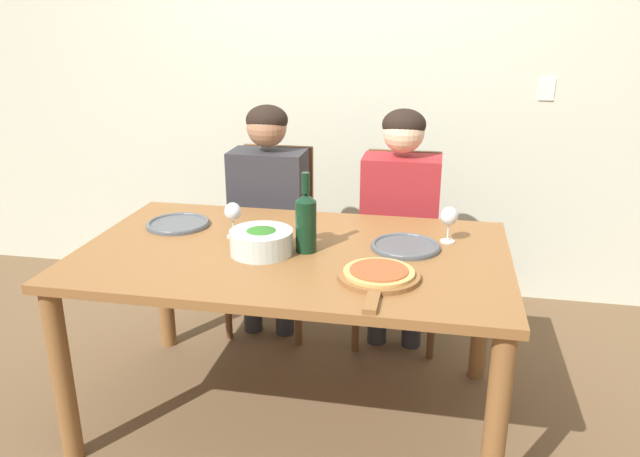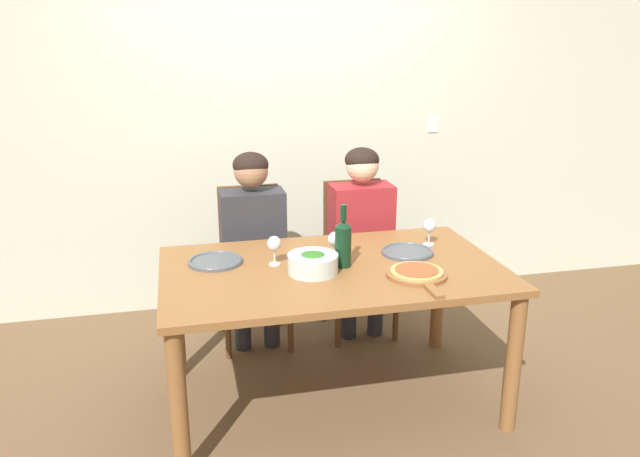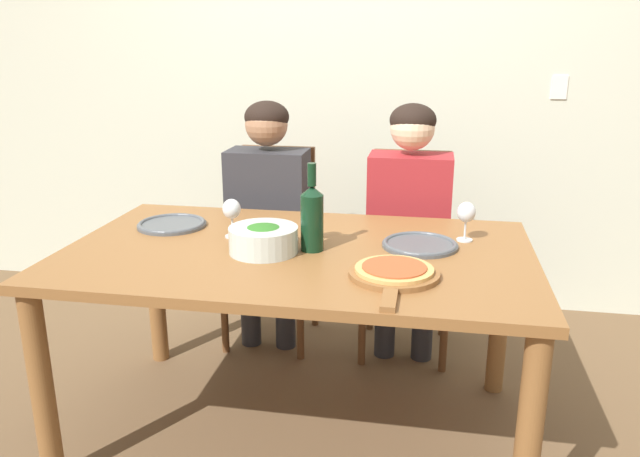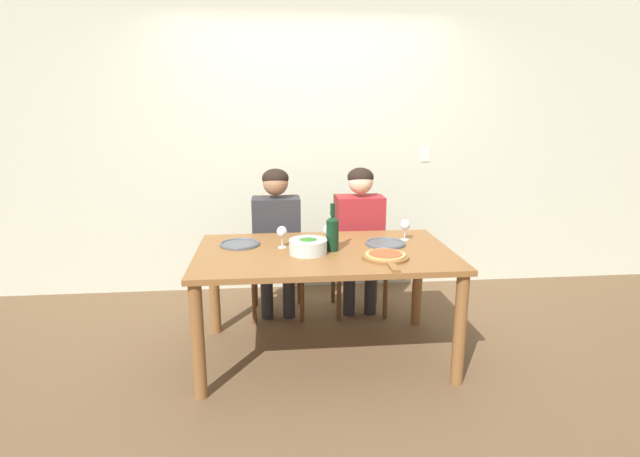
{
  "view_description": "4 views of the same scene",
  "coord_description": "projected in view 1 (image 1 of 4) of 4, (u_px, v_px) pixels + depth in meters",
  "views": [
    {
      "loc": [
        0.55,
        -2.24,
        1.66
      ],
      "look_at": [
        0.09,
        0.08,
        0.83
      ],
      "focal_mm": 35.0,
      "sensor_mm": 36.0,
      "label": 1
    },
    {
      "loc": [
        -0.72,
        -2.83,
        1.87
      ],
      "look_at": [
        -0.03,
        0.16,
        0.91
      ],
      "focal_mm": 35.0,
      "sensor_mm": 36.0,
      "label": 2
    },
    {
      "loc": [
        0.46,
        -2.1,
        1.49
      ],
      "look_at": [
        0.07,
        0.07,
        0.82
      ],
      "focal_mm": 35.0,
      "sensor_mm": 36.0,
      "label": 3
    },
    {
      "loc": [
        -0.35,
        -3.16,
        1.69
      ],
      "look_at": [
        -0.02,
        0.1,
        0.89
      ],
      "focal_mm": 28.0,
      "sensor_mm": 36.0,
      "label": 4
    }
  ],
  "objects": [
    {
      "name": "person_man",
      "position": [
        400.0,
        208.0,
        3.08
      ],
      "size": [
        0.47,
        0.51,
        1.22
      ],
      "color": "#28282D",
      "rests_on": "ground"
    },
    {
      "name": "wine_bottle",
      "position": [
        306.0,
        221.0,
        2.42
      ],
      "size": [
        0.08,
        0.08,
        0.32
      ],
      "color": "black",
      "rests_on": "dining_table"
    },
    {
      "name": "wine_glass_centre",
      "position": [
        307.0,
        218.0,
        2.52
      ],
      "size": [
        0.07,
        0.07,
        0.15
      ],
      "color": "silver",
      "rests_on": "dining_table"
    },
    {
      "name": "pizza_on_board",
      "position": [
        379.0,
        275.0,
        2.2
      ],
      "size": [
        0.29,
        0.43,
        0.04
      ],
      "color": "brown",
      "rests_on": "dining_table"
    },
    {
      "name": "dining_table",
      "position": [
        293.0,
        273.0,
        2.51
      ],
      "size": [
        1.69,
        1.02,
        0.76
      ],
      "color": "brown",
      "rests_on": "ground"
    },
    {
      "name": "ground_plane",
      "position": [
        295.0,
        411.0,
        2.72
      ],
      "size": [
        40.0,
        40.0,
        0.0
      ],
      "primitive_type": "plane",
      "color": "brown"
    },
    {
      "name": "wine_glass_right",
      "position": [
        449.0,
        218.0,
        2.52
      ],
      "size": [
        0.07,
        0.07,
        0.15
      ],
      "color": "silver",
      "rests_on": "dining_table"
    },
    {
      "name": "back_wall",
      "position": [
        349.0,
        67.0,
        3.59
      ],
      "size": [
        10.0,
        0.06,
        2.7
      ],
      "color": "beige",
      "rests_on": "ground"
    },
    {
      "name": "chair_right",
      "position": [
        400.0,
        242.0,
        3.26
      ],
      "size": [
        0.42,
        0.42,
        0.97
      ],
      "color": "brown",
      "rests_on": "ground"
    },
    {
      "name": "dinner_plate_right",
      "position": [
        405.0,
        246.0,
        2.49
      ],
      "size": [
        0.28,
        0.28,
        0.02
      ],
      "color": "#4C5156",
      "rests_on": "dining_table"
    },
    {
      "name": "dinner_plate_left",
      "position": [
        178.0,
        224.0,
        2.75
      ],
      "size": [
        0.28,
        0.28,
        0.02
      ],
      "color": "#4C5156",
      "rests_on": "dining_table"
    },
    {
      "name": "person_woman",
      "position": [
        268.0,
        200.0,
        3.2
      ],
      "size": [
        0.47,
        0.51,
        1.22
      ],
      "color": "#28282D",
      "rests_on": "ground"
    },
    {
      "name": "wine_glass_left",
      "position": [
        233.0,
        213.0,
        2.58
      ],
      "size": [
        0.07,
        0.07,
        0.15
      ],
      "color": "silver",
      "rests_on": "dining_table"
    },
    {
      "name": "chair_left",
      "position": [
        275.0,
        233.0,
        3.39
      ],
      "size": [
        0.42,
        0.42,
        0.97
      ],
      "color": "brown",
      "rests_on": "ground"
    },
    {
      "name": "broccoli_bowl",
      "position": [
        262.0,
        241.0,
        2.43
      ],
      "size": [
        0.25,
        0.25,
        0.1
      ],
      "color": "silver",
      "rests_on": "dining_table"
    }
  ]
}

